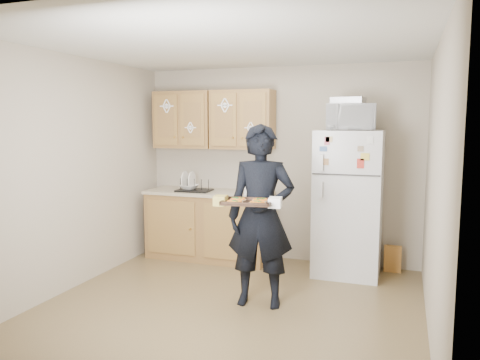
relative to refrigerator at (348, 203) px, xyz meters
name	(u,v)px	position (x,y,z in m)	size (l,w,h in m)	color
floor	(230,307)	(-0.95, -1.43, -0.85)	(3.60, 3.60, 0.00)	brown
ceiling	(229,44)	(-0.95, -1.43, 1.65)	(3.60, 3.60, 0.00)	silver
wall_back	(278,164)	(-0.95, 0.37, 0.40)	(3.60, 0.04, 2.50)	#AA9E8A
wall_front	(120,215)	(-0.95, -3.23, 0.40)	(3.60, 0.04, 2.50)	#AA9E8A
wall_left	(73,173)	(-2.75, -1.43, 0.40)	(0.04, 3.60, 2.50)	#AA9E8A
wall_right	(435,189)	(0.85, -1.43, 0.40)	(0.04, 3.60, 2.50)	#AA9E8A
refrigerator	(348,203)	(0.00, 0.00, 0.00)	(0.75, 0.70, 1.70)	silver
base_cabinet	(209,226)	(-1.80, 0.05, -0.42)	(1.60, 0.60, 0.86)	brown
countertop	(209,192)	(-1.80, 0.05, 0.03)	(1.64, 0.64, 0.04)	tan
upper_cab_left	(185,120)	(-2.20, 0.18, 0.98)	(0.80, 0.33, 0.75)	brown
upper_cab_right	(243,120)	(-1.38, 0.18, 0.98)	(0.80, 0.33, 0.75)	brown
cereal_box	(393,259)	(0.52, 0.24, -0.69)	(0.20, 0.07, 0.32)	gold
person	(261,216)	(-0.69, -1.26, 0.04)	(0.65, 0.42, 1.78)	black
baking_tray	(248,203)	(-0.73, -1.56, 0.22)	(0.45, 0.33, 0.04)	black
pizza_front_left	(235,202)	(-0.82, -1.64, 0.23)	(0.15, 0.15, 0.02)	orange
pizza_front_right	(257,202)	(-0.61, -1.62, 0.23)	(0.15, 0.15, 0.02)	orange
pizza_back_left	(238,199)	(-0.84, -1.50, 0.23)	(0.15, 0.15, 0.02)	orange
pizza_back_right	(260,200)	(-0.63, -1.47, 0.23)	(0.15, 0.15, 0.02)	orange
microwave	(350,117)	(0.00, -0.05, 1.00)	(0.54, 0.37, 0.30)	silver
foil_pan	(348,101)	(-0.03, -0.02, 1.19)	(0.36, 0.25, 0.08)	#ADACB3
dish_rack	(194,184)	(-1.98, -0.02, 0.14)	(0.44, 0.33, 0.17)	black
bowl	(189,187)	(-2.05, -0.02, 0.10)	(0.24, 0.24, 0.06)	silver
soap_bottle	(249,187)	(-1.20, -0.10, 0.15)	(0.09, 0.09, 0.20)	silver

